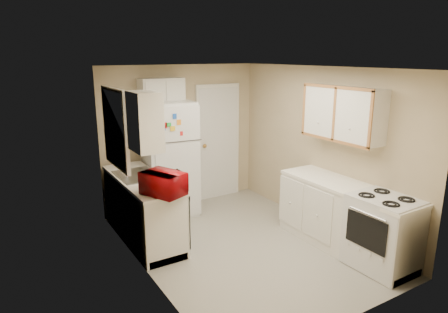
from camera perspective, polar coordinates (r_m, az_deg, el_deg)
floor at (r=5.69m, az=2.67°, el=-12.38°), size 3.80×3.80×0.00m
ceiling at (r=5.08m, az=3.00°, el=12.55°), size 3.80×3.80×0.00m
wall_left at (r=4.65m, az=-11.65°, el=-2.95°), size 3.80×3.80×0.00m
wall_right at (r=6.13m, az=13.74°, el=1.15°), size 3.80×3.80×0.00m
wall_back at (r=6.87m, az=-6.07°, el=2.90°), size 2.80×2.80×0.00m
wall_front at (r=3.91m, az=18.69°, el=-6.82°), size 2.80×2.80×0.00m
left_counter at (r=5.79m, az=-11.52°, el=-7.29°), size 0.60×1.80×0.90m
dishwasher at (r=5.36m, az=-6.37°, el=-8.44°), size 0.03×0.58×0.72m
sink at (r=5.79m, az=-12.23°, el=-3.03°), size 0.54×0.74×0.16m
microwave at (r=4.90m, az=-8.61°, el=-3.76°), size 0.59×0.47×0.34m
soap_bottle at (r=6.17m, az=-14.19°, el=-0.71°), size 0.08×0.08×0.18m
window_blinds at (r=5.54m, az=-15.18°, el=3.90°), size 0.10×0.98×1.08m
upper_cabinet_left at (r=4.76m, az=-11.22°, el=4.91°), size 0.30×0.45×0.70m
refrigerator at (r=6.49m, az=-7.92°, el=-0.32°), size 0.83×0.81×1.86m
cabinet_over_fridge at (r=6.46m, az=-8.93°, el=9.25°), size 0.70×0.30×0.40m
interior_door at (r=7.19m, az=-0.85°, el=2.03°), size 0.86×0.06×2.08m
right_counter at (r=5.63m, az=16.86°, el=-8.31°), size 0.60×2.00×0.90m
stove at (r=5.29m, az=21.68°, el=-10.19°), size 0.63×0.76×0.91m
upper_cabinet_right at (r=5.58m, az=16.63°, el=5.95°), size 0.30×1.20×0.70m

